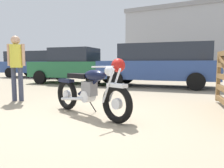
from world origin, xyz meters
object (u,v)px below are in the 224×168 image
object	(u,v)px
bystander	(16,61)
white_estate_far	(159,64)
pale_sedan_back	(155,65)
red_hatchback_near	(36,63)
silver_sedan_mid	(75,66)
vintage_motorcycle	(92,90)

from	to	relation	value
bystander	white_estate_far	bearing A→B (deg)	130.51
bystander	white_estate_far	world-z (taller)	white_estate_far
white_estate_far	pale_sedan_back	xyz separation A→B (m)	(-1.18, 4.48, -0.10)
red_hatchback_near	silver_sedan_mid	world-z (taller)	red_hatchback_near
pale_sedan_back	white_estate_far	bearing A→B (deg)	96.97
silver_sedan_mid	pale_sedan_back	distance (m)	5.48
vintage_motorcycle	silver_sedan_mid	size ratio (longest dim) A/B	0.46
pale_sedan_back	red_hatchback_near	bearing A→B (deg)	8.18
silver_sedan_mid	vintage_motorcycle	bearing A→B (deg)	122.24
vintage_motorcycle	silver_sedan_mid	xyz separation A→B (m)	(-3.85, 5.16, 0.34)
silver_sedan_mid	pale_sedan_back	xyz separation A→B (m)	(2.78, 4.72, 0.00)
bystander	silver_sedan_mid	distance (m)	4.79
bystander	silver_sedan_mid	world-z (taller)	silver_sedan_mid
vintage_motorcycle	silver_sedan_mid	distance (m)	6.45
bystander	white_estate_far	distance (m)	5.50
vintage_motorcycle	silver_sedan_mid	world-z (taller)	silver_sedan_mid
red_hatchback_near	pale_sedan_back	xyz separation A→B (m)	(7.67, 2.20, -0.10)
white_estate_far	pale_sedan_back	size ratio (longest dim) A/B	1.10
vintage_motorcycle	silver_sedan_mid	bearing A→B (deg)	147.20
vintage_motorcycle	pale_sedan_back	world-z (taller)	pale_sedan_back
white_estate_far	pale_sedan_back	bearing A→B (deg)	-80.46
pale_sedan_back	bystander	bearing A→B (deg)	73.41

